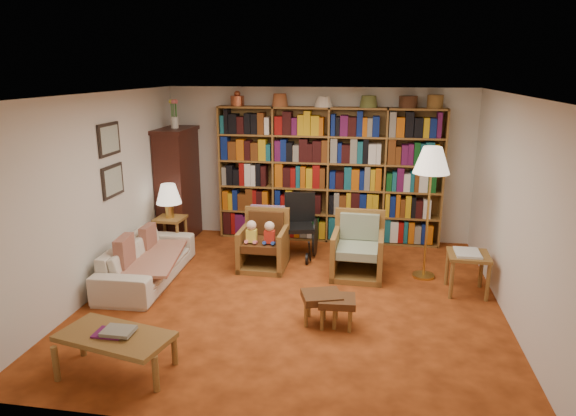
% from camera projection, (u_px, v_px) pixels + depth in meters
% --- Properties ---
extents(floor, '(5.00, 5.00, 0.00)m').
position_uv_depth(floor, '(294.00, 298.00, 6.45)').
color(floor, '#B24D1B').
rests_on(floor, ground).
extents(ceiling, '(5.00, 5.00, 0.00)m').
position_uv_depth(ceiling, '(295.00, 95.00, 5.79)').
color(ceiling, white).
rests_on(ceiling, wall_back).
extents(wall_back, '(5.00, 0.00, 5.00)m').
position_uv_depth(wall_back, '(317.00, 164.00, 8.50)').
color(wall_back, silver).
rests_on(wall_back, floor).
extents(wall_front, '(5.00, 0.00, 5.00)m').
position_uv_depth(wall_front, '(242.00, 286.00, 3.74)').
color(wall_front, silver).
rests_on(wall_front, floor).
extents(wall_left, '(0.00, 5.00, 5.00)m').
position_uv_depth(wall_left, '(100.00, 193.00, 6.52)').
color(wall_left, silver).
rests_on(wall_left, floor).
extents(wall_right, '(0.00, 5.00, 5.00)m').
position_uv_depth(wall_right, '(515.00, 211.00, 5.72)').
color(wall_right, silver).
rests_on(wall_right, floor).
extents(bookshelf, '(3.60, 0.30, 2.42)m').
position_uv_depth(bookshelf, '(328.00, 171.00, 8.33)').
color(bookshelf, olive).
rests_on(bookshelf, floor).
extents(curio_cabinet, '(0.50, 0.95, 2.40)m').
position_uv_depth(curio_cabinet, '(178.00, 183.00, 8.46)').
color(curio_cabinet, '#39150F').
rests_on(curio_cabinet, floor).
extents(framed_pictures, '(0.03, 0.52, 0.97)m').
position_uv_depth(framed_pictures, '(111.00, 160.00, 6.70)').
color(framed_pictures, black).
rests_on(framed_pictures, wall_left).
extents(sofa, '(1.92, 0.81, 0.55)m').
position_uv_depth(sofa, '(147.00, 261.00, 6.93)').
color(sofa, beige).
rests_on(sofa, floor).
extents(sofa_throw, '(0.97, 1.50, 0.04)m').
position_uv_depth(sofa_throw, '(151.00, 259.00, 6.92)').
color(sofa_throw, beige).
rests_on(sofa_throw, sofa).
extents(cushion_left, '(0.12, 0.36, 0.35)m').
position_uv_depth(cushion_left, '(148.00, 240.00, 7.24)').
color(cushion_left, maroon).
rests_on(cushion_left, sofa).
extents(cushion_right, '(0.17, 0.43, 0.42)m').
position_uv_depth(cushion_right, '(125.00, 257.00, 6.57)').
color(cushion_right, maroon).
rests_on(cushion_right, sofa).
extents(side_table_lamp, '(0.44, 0.44, 0.56)m').
position_uv_depth(side_table_lamp, '(171.00, 226.00, 7.95)').
color(side_table_lamp, olive).
rests_on(side_table_lamp, floor).
extents(table_lamp, '(0.39, 0.39, 0.53)m').
position_uv_depth(table_lamp, '(169.00, 195.00, 7.82)').
color(table_lamp, gold).
rests_on(table_lamp, side_table_lamp).
extents(armchair_leather, '(0.66, 0.71, 0.84)m').
position_uv_depth(armchair_leather, '(264.00, 243.00, 7.42)').
color(armchair_leather, olive).
rests_on(armchair_leather, floor).
extents(armchair_sage, '(0.72, 0.75, 0.87)m').
position_uv_depth(armchair_sage, '(358.00, 251.00, 7.14)').
color(armchair_sage, olive).
rests_on(armchair_sage, floor).
extents(wheelchair, '(0.57, 0.77, 0.96)m').
position_uv_depth(wheelchair, '(298.00, 228.00, 7.83)').
color(wheelchair, black).
rests_on(wheelchair, floor).
extents(floor_lamp, '(0.48, 0.48, 1.81)m').
position_uv_depth(floor_lamp, '(431.00, 166.00, 6.69)').
color(floor_lamp, gold).
rests_on(floor_lamp, floor).
extents(side_table_papers, '(0.52, 0.52, 0.56)m').
position_uv_depth(side_table_papers, '(468.00, 260.00, 6.48)').
color(side_table_papers, olive).
rests_on(side_table_papers, floor).
extents(footstool_a, '(0.51, 0.47, 0.36)m').
position_uv_depth(footstool_a, '(322.00, 299.00, 5.74)').
color(footstool_a, '#4F2C15').
rests_on(footstool_a, floor).
extents(footstool_b, '(0.42, 0.37, 0.34)m').
position_uv_depth(footstool_b, '(337.00, 303.00, 5.67)').
color(footstool_b, '#4F2C15').
rests_on(footstool_b, floor).
extents(coffee_table, '(1.15, 0.75, 0.45)m').
position_uv_depth(coffee_table, '(115.00, 339.00, 4.78)').
color(coffee_table, olive).
rests_on(coffee_table, floor).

